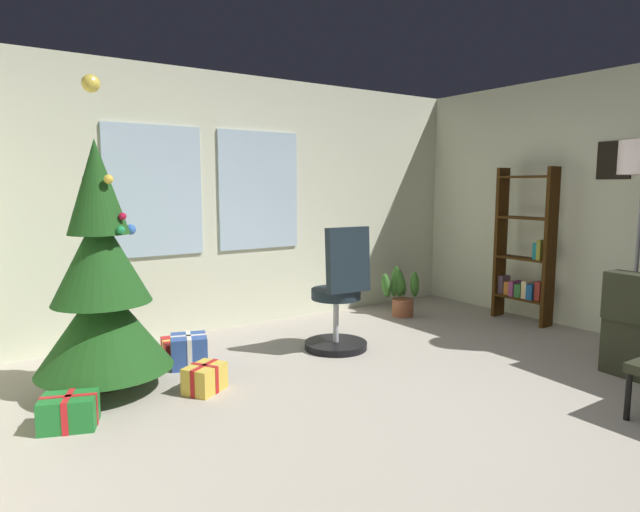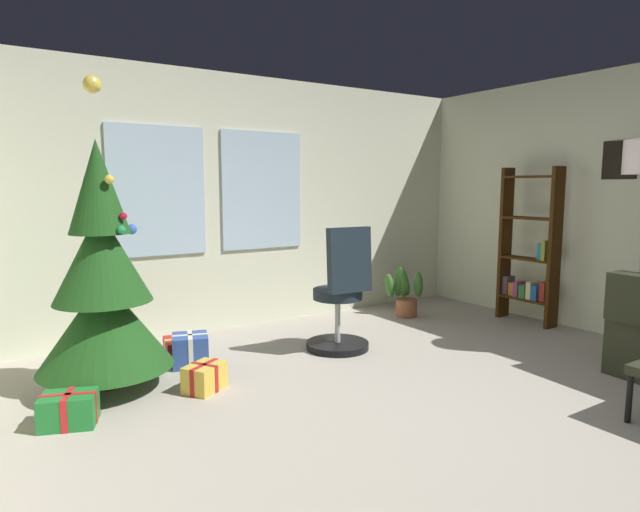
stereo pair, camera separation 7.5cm
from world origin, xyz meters
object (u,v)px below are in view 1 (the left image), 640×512
holiday_tree (102,288)px  potted_plant (401,293)px  office_chair (340,302)px  gift_box_red (176,348)px  bookshelf (525,255)px  gift_box_green (69,412)px  gift_box_blue (189,351)px  gift_box_gold (205,378)px

holiday_tree → potted_plant: 3.37m
office_chair → gift_box_red: bearing=153.5°
bookshelf → potted_plant: bookshelf is taller
holiday_tree → gift_box_green: holiday_tree is taller
holiday_tree → potted_plant: (3.29, 0.51, -0.49)m
holiday_tree → potted_plant: bearing=8.7°
holiday_tree → office_chair: size_ratio=1.98×
gift_box_red → potted_plant: (2.63, 0.06, 0.18)m
office_chair → bookshelf: size_ratio=0.67×
gift_box_red → bookshelf: (3.51, -0.91, 0.64)m
gift_box_green → bookshelf: bookshelf is taller
bookshelf → potted_plant: 1.38m
gift_box_blue → bookshelf: bearing=-10.1°
gift_box_red → gift_box_blue: 0.29m
gift_box_gold → office_chair: bearing=9.8°
gift_box_gold → potted_plant: size_ratio=0.62×
gift_box_gold → bookshelf: size_ratio=0.21×
office_chair → gift_box_gold: bearing=-170.2°
gift_box_gold → gift_box_green: bearing=-174.8°
gift_box_green → bookshelf: size_ratio=0.23×
office_chair → potted_plant: bearing=26.7°
gift_box_gold → office_chair: 1.42m
holiday_tree → gift_box_blue: size_ratio=6.22×
gift_box_green → gift_box_blue: bearing=33.4°
gift_box_blue → office_chair: bearing=-15.4°
gift_box_gold → bookshelf: (3.60, -0.04, 0.62)m
gift_box_red → office_chair: size_ratio=0.32×
holiday_tree → gift_box_gold: holiday_tree is taller
gift_box_green → potted_plant: bearing=15.5°
gift_box_gold → potted_plant: 2.88m
bookshelf → holiday_tree: bearing=173.8°
gift_box_red → gift_box_gold: gift_box_gold is taller
office_chair → potted_plant: (1.36, 0.69, -0.19)m
gift_box_green → bookshelf: 4.54m
holiday_tree → office_chair: 1.96m
gift_box_blue → potted_plant: bearing=7.4°
gift_box_green → gift_box_gold: bearing=5.2°
potted_plant → office_chair: bearing=-153.3°
holiday_tree → gift_box_red: size_ratio=6.22×
gift_box_gold → bookshelf: bearing=-0.6°
gift_box_blue → potted_plant: 2.64m
gift_box_green → bookshelf: bearing=0.5°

